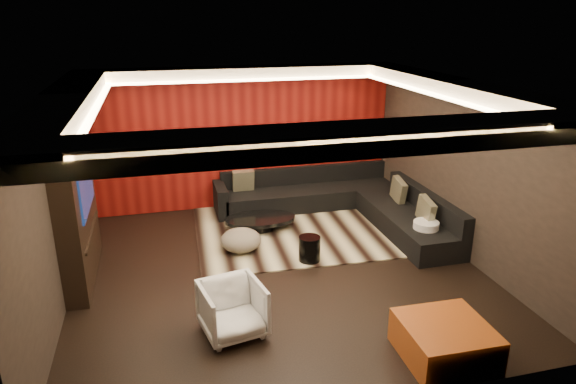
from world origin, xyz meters
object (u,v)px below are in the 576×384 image
object	(u,v)px
coffee_table	(260,223)
sectional_sofa	(343,203)
drum_stool	(310,249)
armchair	(233,309)
white_side_table	(425,236)
orange_ottoman	(445,341)

from	to	relation	value
coffee_table	sectional_sofa	size ratio (longest dim) A/B	0.35
drum_stool	armchair	size ratio (longest dim) A/B	0.54
white_side_table	sectional_sofa	distance (m)	1.94
coffee_table	sectional_sofa	world-z (taller)	sectional_sofa
coffee_table	orange_ottoman	bearing A→B (deg)	-72.51
coffee_table	drum_stool	xyz separation A→B (m)	(0.50, -1.43, 0.09)
white_side_table	armchair	world-z (taller)	armchair
white_side_table	coffee_table	bearing A→B (deg)	147.96
sectional_sofa	coffee_table	bearing A→B (deg)	-171.71
orange_ottoman	sectional_sofa	xyz separation A→B (m)	(0.40, 4.36, 0.05)
sectional_sofa	armchair	bearing A→B (deg)	-128.89
coffee_table	armchair	distance (m)	3.20
drum_stool	orange_ottoman	world-z (taller)	orange_ottoman
white_side_table	sectional_sofa	xyz separation A→B (m)	(-0.77, 1.79, 0.00)
drum_stool	sectional_sofa	distance (m)	2.06
drum_stool	white_side_table	size ratio (longest dim) A/B	0.77
coffee_table	white_side_table	bearing A→B (deg)	-32.04
coffee_table	armchair	xyz separation A→B (m)	(-0.96, -3.05, 0.21)
coffee_table	orange_ottoman	world-z (taller)	orange_ottoman
orange_ottoman	sectional_sofa	distance (m)	4.38
coffee_table	orange_ottoman	size ratio (longest dim) A/B	1.35
drum_stool	white_side_table	bearing A→B (deg)	-3.13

